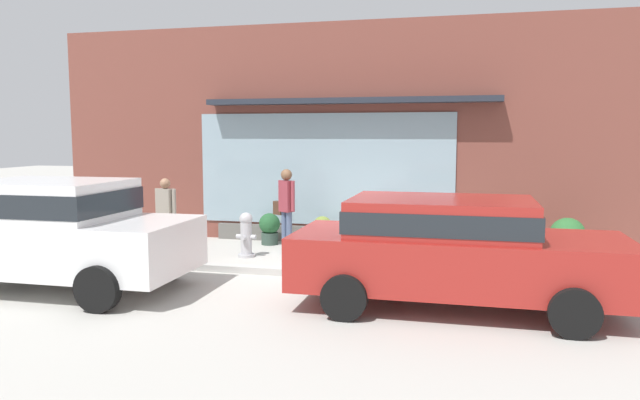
# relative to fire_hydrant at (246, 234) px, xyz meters

# --- Properties ---
(ground_plane) EXTENTS (60.00, 60.00, 0.00)m
(ground_plane) POSITION_rel_fire_hydrant_xyz_m (1.70, -1.08, -0.45)
(ground_plane) COLOR #B2AFA8
(curb_strip) EXTENTS (14.00, 0.24, 0.12)m
(curb_strip) POSITION_rel_fire_hydrant_xyz_m (1.70, -1.28, -0.39)
(curb_strip) COLOR #B2B2AD
(curb_strip) RESTS_ON ground_plane
(storefront) EXTENTS (14.00, 0.81, 4.86)m
(storefront) POSITION_rel_fire_hydrant_xyz_m (1.69, 2.11, 1.94)
(storefront) COLOR brown
(storefront) RESTS_ON ground_plane
(fire_hydrant) EXTENTS (0.40, 0.37, 0.89)m
(fire_hydrant) POSITION_rel_fire_hydrant_xyz_m (0.00, 0.00, 0.00)
(fire_hydrant) COLOR #B2B2B7
(fire_hydrant) RESTS_ON ground_plane
(pedestrian_with_handbag) EXTENTS (0.56, 0.42, 1.72)m
(pedestrian_with_handbag) POSITION_rel_fire_hydrant_xyz_m (0.63, 0.64, 0.55)
(pedestrian_with_handbag) COLOR #475675
(pedestrian_with_handbag) RESTS_ON ground_plane
(pedestrian_passerby) EXTENTS (0.49, 0.25, 1.54)m
(pedestrian_passerby) POSITION_rel_fire_hydrant_xyz_m (-1.68, -0.09, 0.44)
(pedestrian_passerby) COLOR #9E9384
(pedestrian_passerby) RESTS_ON ground_plane
(parked_car_white) EXTENTS (4.07, 2.13, 1.71)m
(parked_car_white) POSITION_rel_fire_hydrant_xyz_m (-1.97, -3.04, 0.51)
(parked_car_white) COLOR white
(parked_car_white) RESTS_ON ground_plane
(parked_car_red) EXTENTS (4.52, 2.07, 1.54)m
(parked_car_red) POSITION_rel_fire_hydrant_xyz_m (4.03, -2.60, 0.43)
(parked_car_red) COLOR maroon
(parked_car_red) RESTS_ON ground_plane
(potted_plant_by_entrance) EXTENTS (0.29, 0.29, 0.47)m
(potted_plant_by_entrance) POSITION_rel_fire_hydrant_xyz_m (5.15, 1.35, -0.21)
(potted_plant_by_entrance) COLOR #B7B2A3
(potted_plant_by_entrance) RESTS_ON ground_plane
(potted_plant_doorstep) EXTENTS (0.41, 0.41, 0.68)m
(potted_plant_doorstep) POSITION_rel_fire_hydrant_xyz_m (1.24, 1.29, -0.10)
(potted_plant_doorstep) COLOR #B7B2A3
(potted_plant_doorstep) RESTS_ON ground_plane
(potted_plant_corner_tall) EXTENTS (0.67, 0.67, 0.85)m
(potted_plant_corner_tall) POSITION_rel_fire_hydrant_xyz_m (6.10, 1.05, 0.01)
(potted_plant_corner_tall) COLOR #B7B2A3
(potted_plant_corner_tall) RESTS_ON ground_plane
(potted_plant_near_hydrant) EXTENTS (0.46, 0.46, 0.70)m
(potted_plant_near_hydrant) POSITION_rel_fire_hydrant_xyz_m (0.01, 1.40, -0.07)
(potted_plant_near_hydrant) COLOR #33473D
(potted_plant_near_hydrant) RESTS_ON ground_plane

